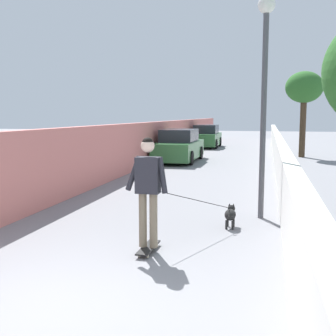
{
  "coord_description": "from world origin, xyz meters",
  "views": [
    {
      "loc": [
        -4.01,
        -2.4,
        2.23
      ],
      "look_at": [
        5.34,
        -0.17,
        1.0
      ],
      "focal_mm": 44.57,
      "sensor_mm": 36.0,
      "label": 1
    }
  ],
  "objects_px": {
    "tree_right_mid": "(304,89)",
    "lamp_post": "(265,70)",
    "person_skateboarder": "(148,183)",
    "car_near": "(179,147)",
    "skateboard": "(148,248)",
    "dog": "(230,214)",
    "car_far": "(206,137)"
  },
  "relations": [
    {
      "from": "tree_right_mid",
      "to": "car_near",
      "type": "relative_size",
      "value": 1.02
    },
    {
      "from": "lamp_post",
      "to": "dog",
      "type": "height_order",
      "value": "lamp_post"
    },
    {
      "from": "tree_right_mid",
      "to": "skateboard",
      "type": "xyz_separation_m",
      "value": [
        -16.66,
        3.63,
        -3.48
      ]
    },
    {
      "from": "lamp_post",
      "to": "car_far",
      "type": "distance_m",
      "value": 19.84
    },
    {
      "from": "skateboard",
      "to": "person_skateboarder",
      "type": "bearing_deg",
      "value": 180.0
    },
    {
      "from": "tree_right_mid",
      "to": "lamp_post",
      "type": "bearing_deg",
      "value": 172.32
    },
    {
      "from": "tree_right_mid",
      "to": "car_far",
      "type": "relative_size",
      "value": 1.15
    },
    {
      "from": "person_skateboarder",
      "to": "dog",
      "type": "relative_size",
      "value": 0.86
    },
    {
      "from": "car_near",
      "to": "car_far",
      "type": "height_order",
      "value": "same"
    },
    {
      "from": "skateboard",
      "to": "car_far",
      "type": "height_order",
      "value": "car_far"
    },
    {
      "from": "lamp_post",
      "to": "tree_right_mid",
      "type": "bearing_deg",
      "value": -7.68
    },
    {
      "from": "skateboard",
      "to": "car_near",
      "type": "height_order",
      "value": "car_near"
    },
    {
      "from": "lamp_post",
      "to": "car_near",
      "type": "height_order",
      "value": "lamp_post"
    },
    {
      "from": "person_skateboarder",
      "to": "car_far",
      "type": "xyz_separation_m",
      "value": [
        22.03,
        2.25,
        -0.43
      ]
    },
    {
      "from": "lamp_post",
      "to": "skateboard",
      "type": "xyz_separation_m",
      "value": [
        -2.75,
        1.75,
        -3.08
      ]
    },
    {
      "from": "person_skateboarder",
      "to": "tree_right_mid",
      "type": "bearing_deg",
      "value": -12.28
    },
    {
      "from": "dog",
      "to": "car_near",
      "type": "bearing_deg",
      "value": 16.81
    },
    {
      "from": "lamp_post",
      "to": "car_far",
      "type": "height_order",
      "value": "lamp_post"
    },
    {
      "from": "car_near",
      "to": "car_far",
      "type": "relative_size",
      "value": 1.13
    },
    {
      "from": "skateboard",
      "to": "person_skateboarder",
      "type": "distance_m",
      "value": 1.07
    },
    {
      "from": "dog",
      "to": "car_near",
      "type": "distance_m",
      "value": 11.83
    },
    {
      "from": "skateboard",
      "to": "lamp_post",
      "type": "bearing_deg",
      "value": -32.48
    },
    {
      "from": "car_near",
      "to": "lamp_post",
      "type": "bearing_deg",
      "value": -158.87
    },
    {
      "from": "skateboard",
      "to": "person_skateboarder",
      "type": "xyz_separation_m",
      "value": [
        -0.0,
        0.0,
        1.07
      ]
    },
    {
      "from": "lamp_post",
      "to": "person_skateboarder",
      "type": "xyz_separation_m",
      "value": [
        -2.75,
        1.75,
        -2.01
      ]
    },
    {
      "from": "tree_right_mid",
      "to": "car_near",
      "type": "bearing_deg",
      "value": 121.18
    },
    {
      "from": "tree_right_mid",
      "to": "person_skateboarder",
      "type": "bearing_deg",
      "value": 167.72
    },
    {
      "from": "person_skateboarder",
      "to": "car_near",
      "type": "height_order",
      "value": "person_skateboarder"
    },
    {
      "from": "person_skateboarder",
      "to": "car_near",
      "type": "relative_size",
      "value": 0.41
    },
    {
      "from": "car_near",
      "to": "skateboard",
      "type": "bearing_deg",
      "value": -170.25
    },
    {
      "from": "person_skateboarder",
      "to": "dog",
      "type": "height_order",
      "value": "person_skateboarder"
    },
    {
      "from": "lamp_post",
      "to": "dog",
      "type": "relative_size",
      "value": 2.22
    }
  ]
}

